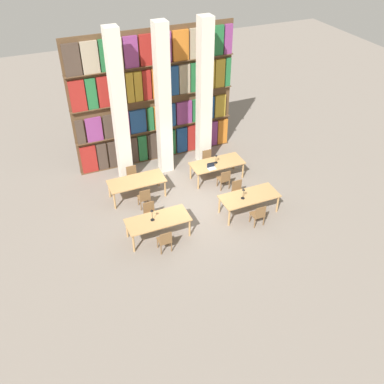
{
  "coord_description": "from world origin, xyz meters",
  "views": [
    {
      "loc": [
        -4.89,
        -11.65,
        9.92
      ],
      "look_at": [
        0.0,
        -0.13,
        0.67
      ],
      "focal_mm": 40.0,
      "sensor_mm": 36.0,
      "label": 1
    }
  ],
  "objects_px": {
    "chair_6": "(224,179)",
    "chair_7": "(208,160)",
    "laptop": "(212,167)",
    "desk_lamp_1": "(243,192)",
    "pillar_right": "(204,95)",
    "reading_table_2": "(137,182)",
    "pillar_left": "(119,110)",
    "chair_4": "(144,197)",
    "chair_2": "(258,214)",
    "desk_lamp_2": "(216,157)",
    "chair_3": "(238,191)",
    "chair_0": "(165,240)",
    "pillar_center": "(163,102)",
    "reading_table_3": "(217,164)",
    "chair_5": "(133,176)",
    "reading_table_1": "(249,197)",
    "chair_1": "(150,213)",
    "desk_lamp_0": "(152,213)",
    "reading_table_0": "(158,221)"
  },
  "relations": [
    {
      "from": "chair_5",
      "to": "reading_table_3",
      "type": "height_order",
      "value": "chair_5"
    },
    {
      "from": "laptop",
      "to": "desk_lamp_1",
      "type": "bearing_deg",
      "value": -84.95
    },
    {
      "from": "chair_1",
      "to": "chair_6",
      "type": "height_order",
      "value": "same"
    },
    {
      "from": "pillar_left",
      "to": "desk_lamp_0",
      "type": "height_order",
      "value": "pillar_left"
    },
    {
      "from": "reading_table_0",
      "to": "chair_5",
      "type": "distance_m",
      "value": 3.21
    },
    {
      "from": "chair_2",
      "to": "chair_7",
      "type": "bearing_deg",
      "value": 91.72
    },
    {
      "from": "pillar_right",
      "to": "pillar_left",
      "type": "bearing_deg",
      "value": 180.0
    },
    {
      "from": "reading_table_2",
      "to": "pillar_left",
      "type": "bearing_deg",
      "value": 91.76
    },
    {
      "from": "chair_1",
      "to": "desk_lamp_2",
      "type": "xyz_separation_m",
      "value": [
        3.32,
        1.65,
        0.54
      ]
    },
    {
      "from": "reading_table_2",
      "to": "chair_6",
      "type": "xyz_separation_m",
      "value": [
        3.28,
        -0.81,
        -0.21
      ]
    },
    {
      "from": "reading_table_2",
      "to": "chair_7",
      "type": "height_order",
      "value": "chair_7"
    },
    {
      "from": "desk_lamp_2",
      "to": "pillar_center",
      "type": "bearing_deg",
      "value": 137.3
    },
    {
      "from": "chair_3",
      "to": "laptop",
      "type": "xyz_separation_m",
      "value": [
        -0.45,
        1.4,
        0.32
      ]
    },
    {
      "from": "pillar_left",
      "to": "desk_lamp_0",
      "type": "xyz_separation_m",
      "value": [
        -0.14,
        -3.84,
        -1.95
      ]
    },
    {
      "from": "chair_7",
      "to": "pillar_right",
      "type": "bearing_deg",
      "value": -98.86
    },
    {
      "from": "reading_table_2",
      "to": "laptop",
      "type": "xyz_separation_m",
      "value": [
        2.95,
        -0.34,
        0.11
      ]
    },
    {
      "from": "chair_7",
      "to": "reading_table_3",
      "type": "bearing_deg",
      "value": 93.57
    },
    {
      "from": "chair_6",
      "to": "chair_7",
      "type": "bearing_deg",
      "value": 90.0
    },
    {
      "from": "chair_2",
      "to": "desk_lamp_2",
      "type": "distance_m",
      "value": 3.24
    },
    {
      "from": "chair_2",
      "to": "chair_1",
      "type": "bearing_deg",
      "value": 155.83
    },
    {
      "from": "chair_2",
      "to": "chair_4",
      "type": "distance_m",
      "value": 4.17
    },
    {
      "from": "chair_0",
      "to": "chair_1",
      "type": "height_order",
      "value": "same"
    },
    {
      "from": "chair_4",
      "to": "chair_7",
      "type": "xyz_separation_m",
      "value": [
        3.23,
        1.44,
        0.0
      ]
    },
    {
      "from": "desk_lamp_0",
      "to": "reading_table_2",
      "type": "bearing_deg",
      "value": 85.65
    },
    {
      "from": "pillar_left",
      "to": "desk_lamp_2",
      "type": "distance_m",
      "value": 4.14
    },
    {
      "from": "pillar_center",
      "to": "desk_lamp_2",
      "type": "distance_m",
      "value": 2.95
    },
    {
      "from": "chair_3",
      "to": "desk_lamp_2",
      "type": "height_order",
      "value": "desk_lamp_2"
    },
    {
      "from": "reading_table_1",
      "to": "reading_table_2",
      "type": "bearing_deg",
      "value": 144.11
    },
    {
      "from": "chair_0",
      "to": "reading_table_1",
      "type": "bearing_deg",
      "value": 11.56
    },
    {
      "from": "desk_lamp_2",
      "to": "chair_2",
      "type": "bearing_deg",
      "value": -87.83
    },
    {
      "from": "pillar_left",
      "to": "pillar_right",
      "type": "bearing_deg",
      "value": 0.0
    },
    {
      "from": "pillar_center",
      "to": "chair_5",
      "type": "xyz_separation_m",
      "value": [
        -1.63,
        -0.68,
        -2.54
      ]
    },
    {
      "from": "pillar_right",
      "to": "chair_3",
      "type": "bearing_deg",
      "value": -89.95
    },
    {
      "from": "chair_3",
      "to": "desk_lamp_2",
      "type": "distance_m",
      "value": 1.78
    },
    {
      "from": "pillar_left",
      "to": "chair_4",
      "type": "xyz_separation_m",
      "value": [
        0.09,
        -2.18,
        -2.54
      ]
    },
    {
      "from": "chair_5",
      "to": "laptop",
      "type": "height_order",
      "value": "laptop"
    },
    {
      "from": "pillar_left",
      "to": "chair_2",
      "type": "bearing_deg",
      "value": -53.63
    },
    {
      "from": "pillar_center",
      "to": "chair_6",
      "type": "bearing_deg",
      "value": -54.47
    },
    {
      "from": "chair_3",
      "to": "desk_lamp_1",
      "type": "distance_m",
      "value": 1.01
    },
    {
      "from": "desk_lamp_1",
      "to": "chair_0",
      "type": "bearing_deg",
      "value": -168.2
    },
    {
      "from": "reading_table_0",
      "to": "reading_table_3",
      "type": "xyz_separation_m",
      "value": [
        3.34,
        2.39,
        0.0
      ]
    },
    {
      "from": "chair_4",
      "to": "chair_5",
      "type": "relative_size",
      "value": 1.0
    },
    {
      "from": "chair_0",
      "to": "chair_7",
      "type": "distance_m",
      "value": 5.12
    },
    {
      "from": "chair_3",
      "to": "chair_7",
      "type": "bearing_deg",
      "value": -87.22
    },
    {
      "from": "reading_table_1",
      "to": "chair_4",
      "type": "bearing_deg",
      "value": 152.91
    },
    {
      "from": "desk_lamp_1",
      "to": "chair_3",
      "type": "bearing_deg",
      "value": 72.46
    },
    {
      "from": "pillar_center",
      "to": "chair_0",
      "type": "xyz_separation_m",
      "value": [
        -1.72,
        -4.63,
        -2.54
      ]
    },
    {
      "from": "pillar_right",
      "to": "reading_table_3",
      "type": "xyz_separation_m",
      "value": [
        -0.07,
        -1.49,
        -2.33
      ]
    },
    {
      "from": "chair_3",
      "to": "reading_table_3",
      "type": "xyz_separation_m",
      "value": [
        -0.07,
        1.67,
        0.21
      ]
    },
    {
      "from": "chair_1",
      "to": "chair_6",
      "type": "distance_m",
      "value": 3.44
    }
  ]
}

